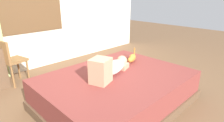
% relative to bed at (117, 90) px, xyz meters
% --- Properties ---
extents(ground_plane, '(16.00, 16.00, 0.00)m').
position_rel_bed_xyz_m(ground_plane, '(-0.12, 0.07, -0.24)').
color(ground_plane, brown).
extents(back_wall_with_window, '(6.40, 0.14, 2.90)m').
position_rel_bed_xyz_m(back_wall_with_window, '(-0.12, 2.42, 1.21)').
color(back_wall_with_window, beige).
rests_on(back_wall_with_window, ground).
extents(bed, '(2.19, 1.68, 0.48)m').
position_rel_bed_xyz_m(bed, '(0.00, 0.00, 0.00)').
color(bed, brown).
rests_on(bed, ground).
extents(person_lying, '(0.93, 0.52, 0.34)m').
position_rel_bed_xyz_m(person_lying, '(-0.05, 0.08, 0.36)').
color(person_lying, silver).
rests_on(person_lying, bed).
extents(cat, '(0.33, 0.21, 0.21)m').
position_rel_bed_xyz_m(cat, '(0.62, 0.22, 0.31)').
color(cat, '#C67A2D').
rests_on(cat, bed).
extents(chair_by_desk, '(0.46, 0.46, 0.86)m').
position_rel_bed_xyz_m(chair_by_desk, '(-0.90, 1.83, 0.27)').
color(chair_by_desk, brown).
rests_on(chair_by_desk, ground).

